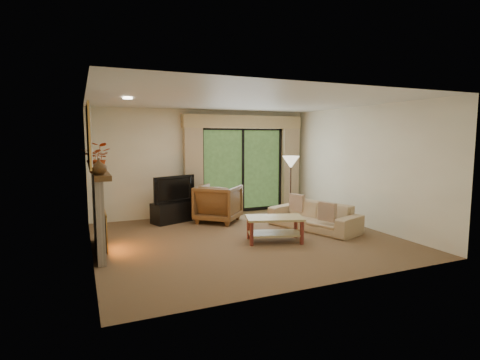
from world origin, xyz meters
name	(u,v)px	position (x,y,z in m)	size (l,w,h in m)	color
floor	(246,238)	(0.00, 0.00, 0.00)	(5.50, 5.50, 0.00)	brown
ceiling	(246,101)	(0.00, 0.00, 2.60)	(5.50, 5.50, 0.00)	silver
wall_back	(205,163)	(0.00, 2.50, 1.30)	(5.00, 5.00, 0.00)	#ECE2C4
wall_front	(327,187)	(0.00, -2.50, 1.30)	(5.00, 5.00, 0.00)	#ECE2C4
wall_left	(89,177)	(-2.75, 0.00, 1.30)	(5.00, 5.00, 0.00)	#ECE2C4
wall_right	(362,167)	(2.75, 0.00, 1.30)	(5.00, 5.00, 0.00)	#ECE2C4
fireplace	(98,212)	(-2.63, 0.20, 0.69)	(0.24, 1.70, 1.37)	gray
mirror	(89,136)	(-2.71, 0.20, 1.95)	(0.07, 1.45, 1.02)	gold
sliding_door	(243,170)	(1.00, 2.45, 1.10)	(2.26, 0.10, 2.16)	black
curtain_left	(193,168)	(-0.35, 2.34, 1.20)	(0.45, 0.18, 2.35)	tan
curtain_right	(290,165)	(2.35, 2.34, 1.20)	(0.45, 0.18, 2.35)	tan
cornice	(244,122)	(1.00, 2.36, 2.32)	(3.20, 0.24, 0.32)	tan
media_console	(172,212)	(-0.97, 1.95, 0.23)	(0.93, 0.42, 0.46)	black
tv	(172,189)	(-0.97, 1.95, 0.77)	(1.06, 0.14, 0.61)	black
armchair	(218,203)	(0.01, 1.58, 0.43)	(0.91, 0.94, 0.85)	brown
sofa	(313,216)	(1.61, 0.11, 0.28)	(1.93, 0.75, 0.56)	tan
pillow_near	(327,212)	(1.54, -0.44, 0.48)	(0.10, 0.37, 0.37)	brown
pillow_far	(297,203)	(1.54, 0.67, 0.48)	(0.10, 0.38, 0.38)	brown
coffee_table	(275,229)	(0.40, -0.40, 0.23)	(1.04, 0.57, 0.47)	tan
floor_lamp	(290,187)	(1.71, 1.23, 0.75)	(0.40, 0.40, 1.49)	beige
vase	(99,166)	(-2.61, -0.35, 1.49)	(0.24, 0.24, 0.25)	#4C3219
branches	(98,158)	(-2.61, -0.08, 1.61)	(0.43, 0.38, 0.48)	#B33F15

